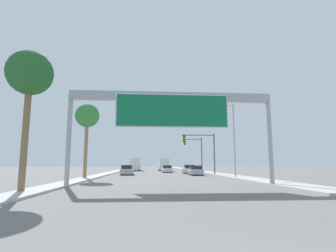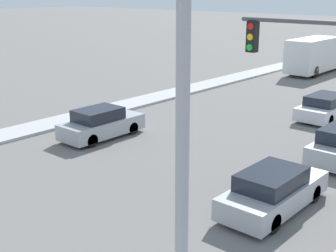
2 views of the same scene
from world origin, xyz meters
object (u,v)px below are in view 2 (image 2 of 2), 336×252
at_px(car_far_right, 326,107).
at_px(truck_box_secondary, 317,55).
at_px(car_mid_left, 101,124).
at_px(car_mid_center, 273,191).
at_px(street_lamp_right, 166,144).

distance_m(car_far_right, truck_box_secondary, 15.73).
bearing_deg(car_far_right, car_mid_left, -122.51).
bearing_deg(car_mid_left, truck_box_secondary, 90.00).
xyz_separation_m(car_mid_center, car_far_right, (-3.50, 12.47, -0.02)).
relative_size(car_mid_left, car_mid_center, 0.94).
distance_m(car_mid_left, street_lamp_right, 17.72).
bearing_deg(street_lamp_right, car_mid_center, 108.96).
xyz_separation_m(car_mid_center, street_lamp_right, (3.07, -8.94, 4.62)).
distance_m(car_mid_left, truck_box_secondary, 25.05).
bearing_deg(car_mid_center, street_lamp_right, -71.04).
distance_m(truck_box_secondary, street_lamp_right, 38.16).
relative_size(car_far_right, street_lamp_right, 0.52).
height_order(car_mid_center, street_lamp_right, street_lamp_right).
height_order(car_mid_center, truck_box_secondary, truck_box_secondary).
distance_m(car_mid_left, car_mid_center, 10.60).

